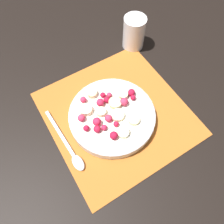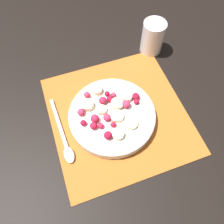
% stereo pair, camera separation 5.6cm
% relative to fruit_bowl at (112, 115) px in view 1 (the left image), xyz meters
% --- Properties ---
extents(ground_plane, '(3.00, 3.00, 0.00)m').
position_rel_fruit_bowl_xyz_m(ground_plane, '(0.02, 0.01, -0.02)').
color(ground_plane, black).
extents(placemat, '(0.36, 0.37, 0.01)m').
position_rel_fruit_bowl_xyz_m(placemat, '(0.02, 0.01, -0.02)').
color(placemat, '#B26023').
rests_on(placemat, ground_plane).
extents(fruit_bowl, '(0.23, 0.23, 0.05)m').
position_rel_fruit_bowl_xyz_m(fruit_bowl, '(0.00, 0.00, 0.00)').
color(fruit_bowl, silver).
rests_on(fruit_bowl, placemat).
extents(spoon, '(0.03, 0.20, 0.01)m').
position_rel_fruit_bowl_xyz_m(spoon, '(-0.14, -0.03, -0.02)').
color(spoon, silver).
rests_on(spoon, placemat).
extents(drinking_glass, '(0.07, 0.07, 0.10)m').
position_rel_fruit_bowl_xyz_m(drinking_glass, '(0.20, 0.20, 0.03)').
color(drinking_glass, white).
rests_on(drinking_glass, ground_plane).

